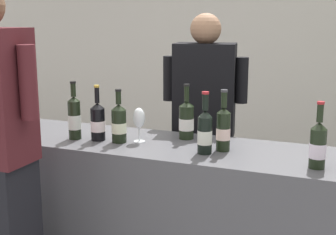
# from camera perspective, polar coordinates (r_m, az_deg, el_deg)

# --- Properties ---
(wall_back) EXTENTS (8.00, 0.10, 2.80)m
(wall_back) POSITION_cam_1_polar(r_m,az_deg,el_deg) (4.97, 10.19, 9.48)
(wall_back) COLOR beige
(wall_back) RESTS_ON ground_plane
(counter) EXTENTS (2.29, 0.57, 0.94)m
(counter) POSITION_cam_1_polar(r_m,az_deg,el_deg) (2.73, -2.11, -12.64)
(counter) COLOR #4C4C51
(counter) RESTS_ON ground_plane
(wine_bottle_0) EXTENTS (0.07, 0.07, 0.32)m
(wine_bottle_0) POSITION_cam_1_polar(r_m,az_deg,el_deg) (2.40, 6.82, -1.34)
(wine_bottle_0) COLOR black
(wine_bottle_0) RESTS_ON counter
(wine_bottle_1) EXTENTS (0.08, 0.08, 0.31)m
(wine_bottle_1) POSITION_cam_1_polar(r_m,az_deg,el_deg) (2.22, 17.96, -3.21)
(wine_bottle_1) COLOR black
(wine_bottle_1) RESTS_ON counter
(wine_bottle_3) EXTENTS (0.08, 0.08, 0.30)m
(wine_bottle_3) POSITION_cam_1_polar(r_m,az_deg,el_deg) (2.57, -6.05, -0.69)
(wine_bottle_3) COLOR black
(wine_bottle_3) RESTS_ON counter
(wine_bottle_4) EXTENTS (0.09, 0.09, 0.31)m
(wine_bottle_4) POSITION_cam_1_polar(r_m,az_deg,el_deg) (2.63, 2.28, -0.30)
(wine_bottle_4) COLOR black
(wine_bottle_4) RESTS_ON counter
(wine_bottle_5) EXTENTS (0.08, 0.08, 0.31)m
(wine_bottle_5) POSITION_cam_1_polar(r_m,az_deg,el_deg) (2.63, -8.63, -0.48)
(wine_bottle_5) COLOR black
(wine_bottle_5) RESTS_ON counter
(wine_bottle_6) EXTENTS (0.07, 0.07, 0.33)m
(wine_bottle_6) POSITION_cam_1_polar(r_m,az_deg,el_deg) (2.67, -11.44, -0.01)
(wine_bottle_6) COLOR black
(wine_bottle_6) RESTS_ON counter
(wine_bottle_7) EXTENTS (0.07, 0.07, 0.32)m
(wine_bottle_7) POSITION_cam_1_polar(r_m,az_deg,el_deg) (2.34, 4.56, -1.72)
(wine_bottle_7) COLOR black
(wine_bottle_7) RESTS_ON counter
(wine_glass) EXTENTS (0.07, 0.07, 0.19)m
(wine_glass) POSITION_cam_1_polar(r_m,az_deg,el_deg) (2.56, -3.59, -0.20)
(wine_glass) COLOR silver
(wine_glass) RESTS_ON counter
(person_server) EXTENTS (0.54, 0.30, 1.65)m
(person_server) POSITION_cam_1_polar(r_m,az_deg,el_deg) (3.05, 4.43, -3.31)
(person_server) COLOR black
(person_server) RESTS_ON ground_plane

